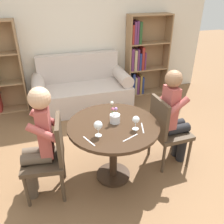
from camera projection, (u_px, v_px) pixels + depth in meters
name	position (u px, v px, depth m)	size (l,w,h in m)	color
ground_plane	(113.00, 175.00, 2.86)	(16.00, 16.00, 0.00)	brown
back_wall	(74.00, 27.00, 4.17)	(5.20, 0.05, 2.70)	silver
round_table	(113.00, 135.00, 2.57)	(0.98, 0.98, 0.73)	#382619
couch	(82.00, 91.00, 4.32)	(1.70, 0.80, 0.92)	beige
bookshelf_right	(141.00, 59.00, 4.66)	(0.83, 0.28, 1.54)	#93704C
chair_left	(50.00, 155.00, 2.42)	(0.47, 0.47, 0.90)	#473828
chair_right	(166.00, 129.00, 2.85)	(0.44, 0.44, 0.90)	#473828
person_left	(39.00, 142.00, 2.34)	(0.44, 0.37, 1.24)	brown
person_right	(174.00, 117.00, 2.81)	(0.43, 0.35, 1.23)	black
wine_glass_left	(98.00, 125.00, 2.26)	(0.09, 0.09, 0.16)	white
wine_glass_right	(136.00, 120.00, 2.37)	(0.07, 0.07, 0.15)	white
flower_vase	(115.00, 117.00, 2.51)	(0.11, 0.11, 0.24)	silver
knife_left_setting	(130.00, 138.00, 2.29)	(0.18, 0.08, 0.00)	silver
fork_left_setting	(143.00, 128.00, 2.44)	(0.07, 0.19, 0.00)	silver
knife_right_setting	(89.00, 141.00, 2.24)	(0.08, 0.18, 0.00)	silver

